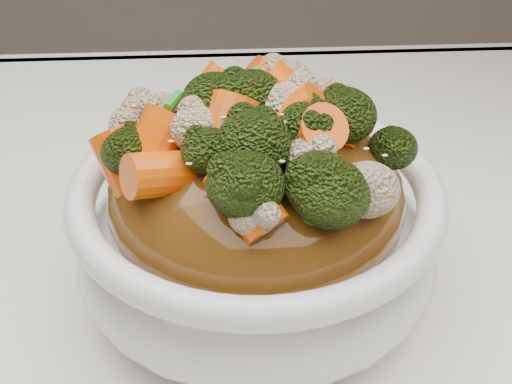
{
  "coord_description": "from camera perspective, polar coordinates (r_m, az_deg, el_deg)",
  "views": [
    {
      "loc": [
        0.02,
        -0.35,
        1.09
      ],
      "look_at": [
        0.04,
        0.01,
        0.83
      ],
      "focal_mm": 50.0,
      "sensor_mm": 36.0,
      "label": 1
    }
  ],
  "objects": [
    {
      "name": "sesame_seeds",
      "position": [
        0.41,
        0.0,
        7.47
      ],
      "size": [
        0.19,
        0.19,
        0.01
      ],
      "primitive_type": null,
      "rotation": [
        0.0,
        0.0,
        -0.13
      ],
      "color": "beige",
      "rests_on": "sauce_base"
    },
    {
      "name": "tablecloth",
      "position": [
        0.5,
        -4.65,
        -10.23
      ],
      "size": [
        1.2,
        0.8,
        0.04
      ],
      "primitive_type": "cube",
      "color": "white",
      "rests_on": "dining_table"
    },
    {
      "name": "carrots",
      "position": [
        0.41,
        0.0,
        7.34
      ],
      "size": [
        0.21,
        0.21,
        0.05
      ],
      "primitive_type": null,
      "rotation": [
        0.0,
        0.0,
        -0.13
      ],
      "color": "#E65507",
      "rests_on": "sauce_base"
    },
    {
      "name": "cauliflower",
      "position": [
        0.41,
        0.0,
        6.94
      ],
      "size": [
        0.21,
        0.21,
        0.04
      ],
      "primitive_type": null,
      "rotation": [
        0.0,
        0.0,
        -0.13
      ],
      "color": "beige",
      "rests_on": "sauce_base"
    },
    {
      "name": "scallions",
      "position": [
        0.41,
        0.0,
        7.47
      ],
      "size": [
        0.16,
        0.16,
        0.02
      ],
      "primitive_type": null,
      "rotation": [
        0.0,
        0.0,
        -0.13
      ],
      "color": "#298F21",
      "rests_on": "sauce_base"
    },
    {
      "name": "broccoli",
      "position": [
        0.41,
        0.0,
        7.21
      ],
      "size": [
        0.21,
        0.21,
        0.05
      ],
      "primitive_type": null,
      "rotation": [
        0.0,
        0.0,
        -0.13
      ],
      "color": "black",
      "rests_on": "sauce_base"
    },
    {
      "name": "bowl",
      "position": [
        0.46,
        0.0,
        -3.54
      ],
      "size": [
        0.26,
        0.26,
        0.09
      ],
      "primitive_type": null,
      "rotation": [
        0.0,
        0.0,
        -0.13
      ],
      "color": "white",
      "rests_on": "tablecloth"
    },
    {
      "name": "sauce_base",
      "position": [
        0.45,
        0.0,
        -0.34
      ],
      "size": [
        0.21,
        0.21,
        0.1
      ],
      "primitive_type": "ellipsoid",
      "rotation": [
        0.0,
        0.0,
        -0.13
      ],
      "color": "#59340F",
      "rests_on": "bowl"
    }
  ]
}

